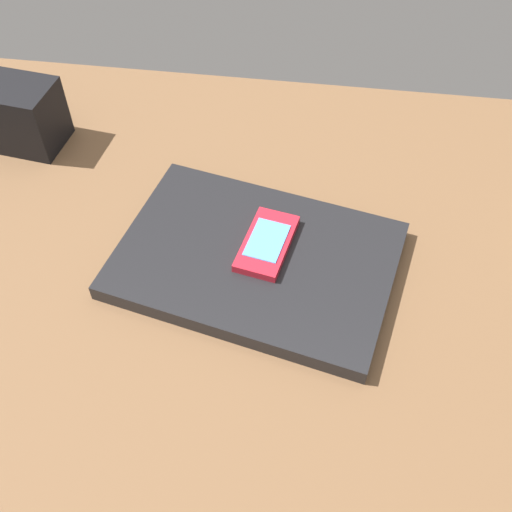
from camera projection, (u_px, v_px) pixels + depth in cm
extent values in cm
cube|color=brown|center=(295.00, 262.00, 85.49)|extent=(120.00, 80.00, 3.00)
cube|color=black|center=(256.00, 260.00, 82.22)|extent=(40.36, 31.88, 2.34)
cube|color=red|center=(267.00, 243.00, 81.78)|extent=(7.85, 12.07, 1.16)
cube|color=#5993E0|center=(267.00, 240.00, 81.28)|extent=(5.79, 7.66, 0.14)
cube|color=black|center=(16.00, 114.00, 95.83)|extent=(14.18, 10.23, 10.35)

